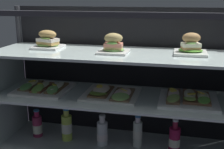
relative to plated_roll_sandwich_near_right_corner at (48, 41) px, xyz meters
The scene contains 17 objects.
case_base_deck 0.82m from the plated_roll_sandwich_near_right_corner, ahead, with size 1.55×0.54×0.03m, color #B7C0BF.
case_frame 0.49m from the plated_roll_sandwich_near_right_corner, 12.65° to the left, with size 1.55×0.54×0.92m.
riser_lower_tier 0.67m from the plated_roll_sandwich_near_right_corner, ahead, with size 1.48×0.47×0.34m.
shelf_lower_glass 0.55m from the plated_roll_sandwich_near_right_corner, ahead, with size 1.49×0.49×0.02m, color silver.
riser_upper_tier 0.48m from the plated_roll_sandwich_near_right_corner, ahead, with size 1.48×0.47×0.26m.
shelf_upper_glass 0.44m from the plated_roll_sandwich_near_right_corner, ahead, with size 1.49×0.49×0.02m, color silver.
plated_roll_sandwich_near_right_corner is the anchor object (origin of this frame).
plated_roll_sandwich_far_right 0.45m from the plated_roll_sandwich_near_right_corner, ahead, with size 0.18×0.18×0.12m.
plated_roll_sandwich_center 0.90m from the plated_roll_sandwich_near_right_corner, ahead, with size 0.19×0.19×0.13m.
open_sandwich_tray_near_right_corner 0.31m from the plated_roll_sandwich_near_right_corner, 123.28° to the right, with size 0.34×0.34×0.05m.
open_sandwich_tray_far_right 0.53m from the plated_roll_sandwich_near_right_corner, ahead, with size 0.34×0.34×0.05m.
open_sandwich_tray_center 0.95m from the plated_roll_sandwich_near_right_corner, ahead, with size 0.34×0.34×0.06m.
juice_bottle_back_left 0.61m from the plated_roll_sandwich_near_right_corner, behind, with size 0.07×0.07×0.20m.
juice_bottle_front_second 0.59m from the plated_roll_sandwich_near_right_corner, ahead, with size 0.07×0.07×0.23m.
juice_bottle_front_right_end 0.70m from the plated_roll_sandwich_near_right_corner, ahead, with size 0.07×0.07×0.21m.
juice_bottle_back_center 0.84m from the plated_roll_sandwich_near_right_corner, ahead, with size 0.06×0.06×0.22m.
juice_bottle_back_right 1.02m from the plated_roll_sandwich_near_right_corner, ahead, with size 0.07×0.07×0.22m.
Camera 1 is at (0.40, -1.73, 1.00)m, focal length 48.00 mm.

